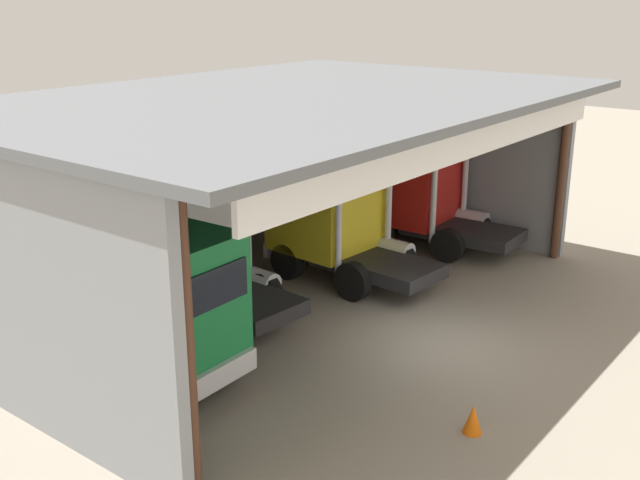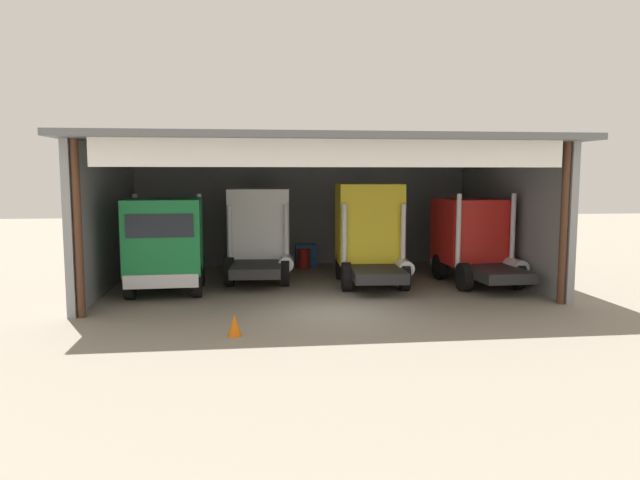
{
  "view_description": "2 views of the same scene",
  "coord_description": "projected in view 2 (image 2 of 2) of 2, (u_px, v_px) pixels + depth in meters",
  "views": [
    {
      "loc": [
        -14.24,
        -7.71,
        7.67
      ],
      "look_at": [
        0.0,
        3.39,
        1.8
      ],
      "focal_mm": 42.96,
      "sensor_mm": 36.0,
      "label": 1
    },
    {
      "loc": [
        -2.53,
        -17.3,
        4.14
      ],
      "look_at": [
        0.0,
        3.39,
        1.8
      ],
      "focal_mm": 33.12,
      "sensor_mm": 36.0,
      "label": 2
    }
  ],
  "objects": [
    {
      "name": "truck_white_center_left_bay",
      "position": [
        260.0,
        232.0,
        23.14
      ],
      "size": [
        2.61,
        4.95,
        3.56
      ],
      "rotation": [
        0.0,
        0.0,
        -0.07
      ],
      "color": "white",
      "rests_on": "ground"
    },
    {
      "name": "workshop_shed",
      "position": [
        313.0,
        184.0,
        22.96
      ],
      "size": [
        15.82,
        10.86,
        5.33
      ],
      "color": "gray",
      "rests_on": "ground"
    },
    {
      "name": "ground_plane",
      "position": [
        334.0,
        311.0,
        17.83
      ],
      "size": [
        80.0,
        80.0,
        0.0
      ],
      "primitive_type": "plane",
      "color": "gray",
      "rests_on": "ground"
    },
    {
      "name": "oil_drum",
      "position": [
        304.0,
        258.0,
        26.09
      ],
      "size": [
        0.58,
        0.58,
        0.87
      ],
      "primitive_type": "cylinder",
      "color": "#B21E19",
      "rests_on": "ground"
    },
    {
      "name": "truck_green_center_right_bay",
      "position": [
        164.0,
        243.0,
        20.21
      ],
      "size": [
        2.74,
        4.44,
        3.42
      ],
      "rotation": [
        0.0,
        0.0,
        3.17
      ],
      "color": "#197F3D",
      "rests_on": "ground"
    },
    {
      "name": "truck_yellow_yard_outside",
      "position": [
        370.0,
        231.0,
        22.34
      ],
      "size": [
        2.63,
        5.03,
        3.76
      ],
      "rotation": [
        0.0,
        0.0,
        -0.07
      ],
      "color": "yellow",
      "rests_on": "ground"
    },
    {
      "name": "traffic_cone",
      "position": [
        235.0,
        325.0,
        15.08
      ],
      "size": [
        0.36,
        0.36,
        0.56
      ],
      "primitive_type": "cone",
      "color": "orange",
      "rests_on": "ground"
    },
    {
      "name": "tool_cart",
      "position": [
        306.0,
        255.0,
        26.44
      ],
      "size": [
        0.9,
        0.6,
        1.0
      ],
      "primitive_type": "cube",
      "color": "#1E59A5",
      "rests_on": "ground"
    },
    {
      "name": "truck_red_left_bay",
      "position": [
        474.0,
        239.0,
        22.45
      ],
      "size": [
        2.61,
        5.06,
        3.43
      ],
      "rotation": [
        0.0,
        0.0,
        0.04
      ],
      "color": "red",
      "rests_on": "ground"
    }
  ]
}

